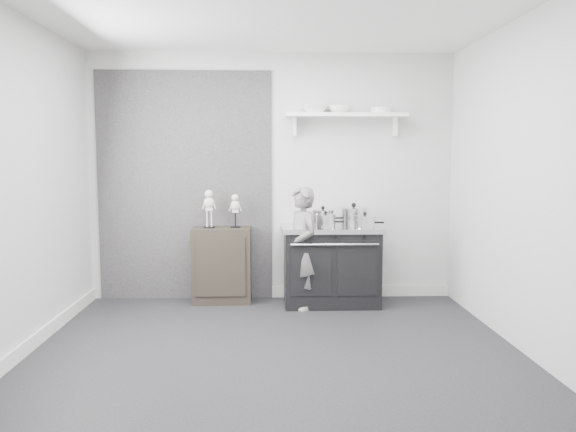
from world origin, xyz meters
name	(u,v)px	position (x,y,z in m)	size (l,w,h in m)	color
ground	(275,352)	(0.00, 0.00, 0.00)	(4.00, 4.00, 0.00)	black
room_shell	(263,148)	(-0.09, 0.15, 1.64)	(4.02, 3.62, 2.71)	#BCBCBA
wall_shelf	(346,116)	(0.80, 1.68, 2.01)	(1.30, 0.26, 0.24)	white
stove	(331,265)	(0.63, 1.48, 0.42)	(1.05, 0.66, 0.84)	black
side_cabinet	(222,265)	(-0.55, 1.61, 0.41)	(0.63, 0.36, 0.81)	black
child	(302,248)	(0.30, 1.30, 0.63)	(0.46, 0.30, 1.27)	slate
pot_back_left	(323,217)	(0.55, 1.57, 0.93)	(0.33, 0.24, 0.21)	silver
pot_back_right	(354,216)	(0.88, 1.60, 0.94)	(0.38, 0.29, 0.24)	silver
pot_front_right	(365,222)	(0.95, 1.28, 0.91)	(0.31, 0.22, 0.17)	silver
pot_front_center	(326,221)	(0.55, 1.35, 0.91)	(0.29, 0.21, 0.17)	silver
skeleton_full	(209,206)	(-0.68, 1.61, 1.05)	(0.13, 0.08, 0.47)	beige
skeleton_torso	(235,208)	(-0.40, 1.61, 1.02)	(0.12, 0.07, 0.42)	beige
bowl_large	(315,110)	(0.46, 1.67, 2.08)	(0.29, 0.29, 0.07)	white
bowl_small	(339,109)	(0.73, 1.67, 2.08)	(0.24, 0.24, 0.08)	white
plate_stack	(382,110)	(1.18, 1.67, 2.07)	(0.24, 0.24, 0.06)	silver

